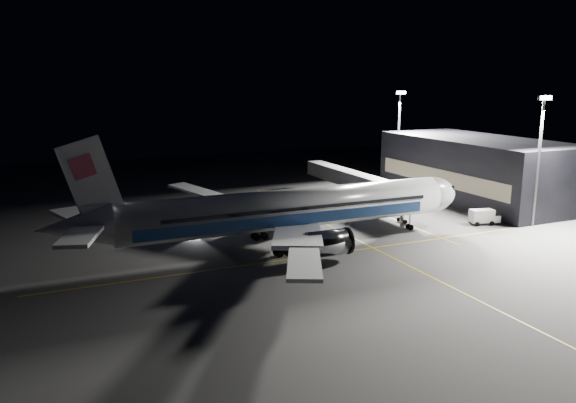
% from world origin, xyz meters
% --- Properties ---
extents(ground, '(200.00, 200.00, 0.00)m').
position_xyz_m(ground, '(0.00, 0.00, 0.00)').
color(ground, '#4C4C4F').
rests_on(ground, ground).
extents(guide_line_main, '(0.25, 80.00, 0.01)m').
position_xyz_m(guide_line_main, '(10.00, 0.00, 0.01)').
color(guide_line_main, gold).
rests_on(guide_line_main, ground).
extents(guide_line_cross, '(70.00, 0.25, 0.01)m').
position_xyz_m(guide_line_cross, '(0.00, -6.00, 0.01)').
color(guide_line_cross, gold).
rests_on(guide_line_cross, ground).
extents(guide_line_side, '(0.25, 40.00, 0.01)m').
position_xyz_m(guide_line_side, '(22.00, 10.00, 0.01)').
color(guide_line_side, gold).
rests_on(guide_line_side, ground).
extents(airliner, '(61.48, 54.22, 16.64)m').
position_xyz_m(airliner, '(-1.08, 0.00, 5.16)').
color(airliner, silver).
rests_on(airliner, ground).
extents(terminal, '(18.12, 40.00, 12.00)m').
position_xyz_m(terminal, '(45.98, 14.00, 6.00)').
color(terminal, black).
rests_on(terminal, ground).
extents(jet_bridge, '(3.60, 34.40, 6.30)m').
position_xyz_m(jet_bridge, '(22.00, 18.06, 4.58)').
color(jet_bridge, '#B2B2B7').
rests_on(jet_bridge, ground).
extents(floodlight_mast_north, '(2.40, 0.68, 20.70)m').
position_xyz_m(floodlight_mast_north, '(40.00, 31.99, 12.37)').
color(floodlight_mast_north, '#59595E').
rests_on(floodlight_mast_north, ground).
extents(floodlight_mast_south, '(2.40, 0.67, 20.70)m').
position_xyz_m(floodlight_mast_south, '(40.00, -6.01, 12.37)').
color(floodlight_mast_south, '#59595E').
rests_on(floodlight_mast_south, ground).
extents(service_truck, '(5.12, 2.85, 2.48)m').
position_xyz_m(service_truck, '(33.51, -2.09, 1.33)').
color(service_truck, silver).
rests_on(service_truck, ground).
extents(baggage_tug, '(2.80, 2.54, 1.67)m').
position_xyz_m(baggage_tug, '(-10.68, 10.81, 0.77)').
color(baggage_tug, black).
rests_on(baggage_tug, ground).
extents(safety_cone_a, '(0.44, 0.44, 0.65)m').
position_xyz_m(safety_cone_a, '(2.30, 4.00, 0.33)').
color(safety_cone_a, '#E64909').
rests_on(safety_cone_a, ground).
extents(safety_cone_b, '(0.46, 0.46, 0.69)m').
position_xyz_m(safety_cone_b, '(6.00, 4.00, 0.34)').
color(safety_cone_b, '#E64909').
rests_on(safety_cone_b, ground).
extents(safety_cone_c, '(0.34, 0.34, 0.51)m').
position_xyz_m(safety_cone_c, '(-0.22, 9.56, 0.26)').
color(safety_cone_c, '#E64909').
rests_on(safety_cone_c, ground).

